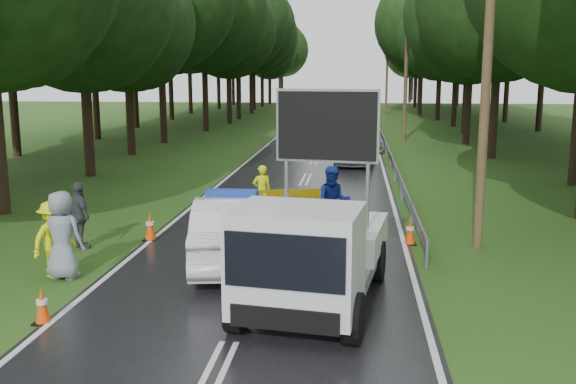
# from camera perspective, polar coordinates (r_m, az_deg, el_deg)

# --- Properties ---
(ground) EXTENTS (160.00, 160.00, 0.00)m
(ground) POSITION_cam_1_polar(r_m,az_deg,el_deg) (15.19, -1.93, -6.42)
(ground) COLOR #214A15
(ground) RESTS_ON ground
(road) EXTENTS (7.00, 140.00, 0.02)m
(road) POSITION_cam_1_polar(r_m,az_deg,el_deg) (44.65, 3.37, 4.91)
(road) COLOR black
(road) RESTS_ON ground
(guardrail) EXTENTS (0.12, 60.06, 0.70)m
(guardrail) POSITION_cam_1_polar(r_m,az_deg,el_deg) (44.25, 8.17, 5.47)
(guardrail) COLOR gray
(guardrail) RESTS_ON ground
(utility_pole_near) EXTENTS (1.40, 0.24, 10.00)m
(utility_pole_near) POSITION_cam_1_polar(r_m,az_deg,el_deg) (16.70, 17.37, 12.27)
(utility_pole_near) COLOR #4B3A23
(utility_pole_near) RESTS_ON ground
(utility_pole_mid) EXTENTS (1.40, 0.24, 10.00)m
(utility_pole_mid) POSITION_cam_1_polar(r_m,az_deg,el_deg) (42.50, 10.48, 11.29)
(utility_pole_mid) COLOR #4B3A23
(utility_pole_mid) RESTS_ON ground
(utility_pole_far) EXTENTS (1.40, 0.24, 10.00)m
(utility_pole_far) POSITION_cam_1_polar(r_m,az_deg,el_deg) (68.46, 8.81, 11.03)
(utility_pole_far) COLOR #4B3A23
(utility_pole_far) RESTS_ON ground
(police_sedan) EXTENTS (2.45, 5.07, 1.76)m
(police_sedan) POSITION_cam_1_polar(r_m,az_deg,el_deg) (15.11, -4.96, -3.37)
(police_sedan) COLOR silver
(police_sedan) RESTS_ON ground
(work_truck) EXTENTS (2.96, 5.37, 4.07)m
(work_truck) POSITION_cam_1_polar(r_m,az_deg,el_deg) (12.13, 2.19, -5.40)
(work_truck) COLOR gray
(work_truck) RESTS_ON ground
(barrier) EXTENTS (2.74, 0.76, 1.16)m
(barrier) POSITION_cam_1_polar(r_m,az_deg,el_deg) (18.29, 0.45, -0.63)
(barrier) COLOR yellow
(barrier) RESTS_ON ground
(officer) EXTENTS (0.69, 0.58, 1.62)m
(officer) POSITION_cam_1_polar(r_m,az_deg,el_deg) (19.92, -2.33, 0.10)
(officer) COLOR #E7FE0D
(officer) RESTS_ON ground
(civilian) EXTENTS (1.01, 0.82, 1.97)m
(civilian) POSITION_cam_1_polar(r_m,az_deg,el_deg) (17.36, 4.06, -0.91)
(civilian) COLOR #1930A6
(civilian) RESTS_ON ground
(bystander_left) EXTENTS (1.02, 1.26, 1.71)m
(bystander_left) POSITION_cam_1_polar(r_m,az_deg,el_deg) (14.98, -20.13, -3.93)
(bystander_left) COLOR #F0FC0D
(bystander_left) RESTS_ON ground
(bystander_mid) EXTENTS (1.02, 1.00, 1.73)m
(bystander_mid) POSITION_cam_1_polar(r_m,az_deg,el_deg) (17.13, -18.01, -1.99)
(bystander_mid) COLOR #3F4247
(bystander_mid) RESTS_ON ground
(bystander_right) EXTENTS (1.04, 0.77, 1.95)m
(bystander_right) POSITION_cam_1_polar(r_m,az_deg,el_deg) (14.74, -19.44, -3.63)
(bystander_right) COLOR gray
(bystander_right) RESTS_ON ground
(queue_car_first) EXTENTS (2.11, 4.57, 1.52)m
(queue_car_first) POSITION_cam_1_polar(r_m,az_deg,el_deg) (31.43, 5.99, 3.83)
(queue_car_first) COLOR #3F4147
(queue_car_first) RESTS_ON ground
(queue_car_second) EXTENTS (2.32, 4.82, 1.35)m
(queue_car_second) POSITION_cam_1_polar(r_m,az_deg,el_deg) (37.41, 6.70, 4.78)
(queue_car_second) COLOR #999CA0
(queue_car_second) RESTS_ON ground
(queue_car_third) EXTENTS (3.34, 6.19, 1.65)m
(queue_car_third) POSITION_cam_1_polar(r_m,az_deg,el_deg) (47.15, 5.22, 6.19)
(queue_car_third) COLOR black
(queue_car_third) RESTS_ON ground
(queue_car_fourth) EXTENTS (2.07, 5.10, 1.64)m
(queue_car_fourth) POSITION_cam_1_polar(r_m,az_deg,el_deg) (53.13, 5.83, 6.67)
(queue_car_fourth) COLOR #42454A
(queue_car_fourth) RESTS_ON ground
(cone_near_left) EXTENTS (0.32, 0.32, 0.68)m
(cone_near_left) POSITION_cam_1_polar(r_m,az_deg,el_deg) (12.46, -21.02, -9.43)
(cone_near_left) COLOR black
(cone_near_left) RESTS_ON ground
(cone_center) EXTENTS (0.38, 0.38, 0.80)m
(cone_center) POSITION_cam_1_polar(r_m,az_deg,el_deg) (15.06, -1.49, -5.02)
(cone_center) COLOR black
(cone_center) RESTS_ON ground
(cone_far) EXTENTS (0.34, 0.34, 0.72)m
(cone_far) POSITION_cam_1_polar(r_m,az_deg,el_deg) (19.83, 3.16, -1.32)
(cone_far) COLOR black
(cone_far) RESTS_ON ground
(cone_left_mid) EXTENTS (0.36, 0.36, 0.77)m
(cone_left_mid) POSITION_cam_1_polar(r_m,az_deg,el_deg) (17.59, -12.15, -3.01)
(cone_left_mid) COLOR black
(cone_left_mid) RESTS_ON ground
(cone_right) EXTENTS (0.34, 0.34, 0.71)m
(cone_right) POSITION_cam_1_polar(r_m,az_deg,el_deg) (17.08, 10.80, -3.47)
(cone_right) COLOR black
(cone_right) RESTS_ON ground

